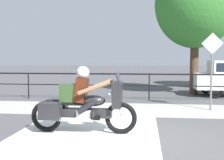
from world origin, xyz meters
TOP-DOWN VIEW (x-y plane):
  - ground_plane at (0.00, 0.00)m, footprint 120.00×120.00m
  - sidewalk_band at (0.00, 3.40)m, footprint 44.00×2.40m
  - crosswalk_band at (-1.47, -0.20)m, footprint 3.24×6.00m
  - fence_railing at (0.00, 5.45)m, footprint 36.00×0.05m
  - motorcycle at (-1.60, 0.31)m, footprint 2.47×0.76m
  - street_sign at (1.98, 3.50)m, footprint 0.68×0.06m
  - tree_behind_sign at (2.12, 7.60)m, footprint 3.74×3.74m

SIDE VIEW (x-z plane):
  - ground_plane at x=0.00m, z-range 0.00..0.00m
  - crosswalk_band at x=-1.47m, z-range 0.00..0.01m
  - sidewalk_band at x=0.00m, z-range 0.00..0.01m
  - motorcycle at x=-1.60m, z-range -0.09..1.45m
  - fence_railing at x=0.00m, z-range 0.32..1.42m
  - street_sign at x=1.98m, z-range 0.31..2.84m
  - tree_behind_sign at x=2.12m, z-range 1.07..7.36m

